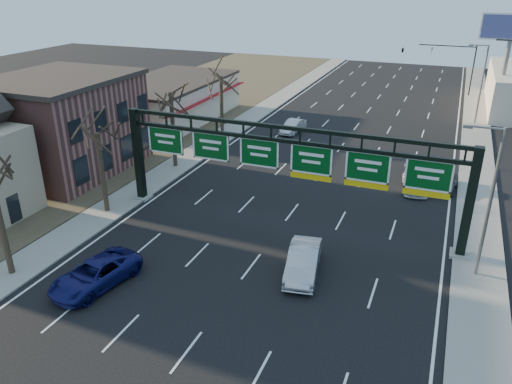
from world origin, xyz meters
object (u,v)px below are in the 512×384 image
at_px(sign_gantry, 287,163).
at_px(car_white_wagon, 415,182).
at_px(car_blue_suv, 95,274).
at_px(car_silver_sedan, 303,261).

distance_m(sign_gantry, car_white_wagon, 13.15).
bearing_deg(car_blue_suv, sign_gantry, 66.76).
bearing_deg(sign_gantry, car_silver_sedan, -62.03).
bearing_deg(car_silver_sedan, car_white_wagon, 62.67).
xyz_separation_m(car_blue_suv, car_white_wagon, (15.39, 20.90, -0.09)).
bearing_deg(car_white_wagon, car_blue_suv, -135.47).
height_order(sign_gantry, car_blue_suv, sign_gantry).
bearing_deg(car_blue_suv, car_silver_sedan, 38.74).
bearing_deg(car_blue_suv, car_white_wagon, 64.67).
relative_size(car_blue_suv, car_silver_sedan, 1.10).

